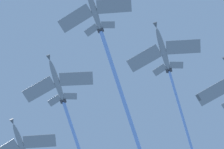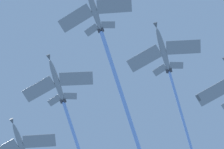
# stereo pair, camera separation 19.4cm
# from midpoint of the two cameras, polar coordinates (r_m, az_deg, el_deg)

# --- Properties ---
(jet_lead) EXTENTS (30.82, 43.39, 9.57)m
(jet_lead) POSITION_cam_midpoint_polar(r_m,az_deg,el_deg) (135.64, -0.57, 2.72)
(jet_lead) COLOR gray
(jet_left_wing) EXTENTS (33.12, 48.54, 9.79)m
(jet_left_wing) POSITION_cam_midpoint_polar(r_m,az_deg,el_deg) (137.69, 6.59, -0.65)
(jet_left_wing) COLOR gray
(jet_right_wing) EXTENTS (30.52, 44.76, 9.31)m
(jet_right_wing) POSITION_cam_midpoint_polar(r_m,az_deg,el_deg) (141.68, -5.00, -4.38)
(jet_right_wing) COLOR gray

